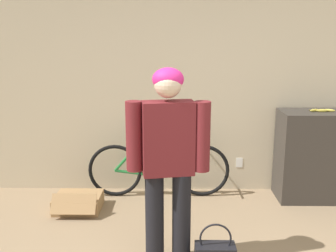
# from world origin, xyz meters

# --- Properties ---
(wall_back) EXTENTS (8.00, 0.07, 2.60)m
(wall_back) POSITION_xyz_m (0.00, 2.62, 1.30)
(wall_back) COLOR beige
(wall_back) RESTS_ON ground_plane
(side_shelf) EXTENTS (0.95, 0.47, 1.04)m
(side_shelf) POSITION_xyz_m (1.43, 2.33, 0.52)
(side_shelf) COLOR #38332D
(side_shelf) RESTS_ON ground_plane
(person) EXTENTS (0.67, 0.26, 1.65)m
(person) POSITION_xyz_m (-0.31, 0.96, 0.95)
(person) COLOR black
(person) RESTS_ON ground_plane
(bicycle) EXTENTS (1.68, 0.46, 0.71)m
(bicycle) POSITION_xyz_m (-0.44, 2.37, 0.34)
(bicycle) COLOR black
(bicycle) RESTS_ON ground_plane
(banana) EXTENTS (0.29, 0.08, 0.03)m
(banana) POSITION_xyz_m (1.40, 2.32, 1.06)
(banana) COLOR #EAD64C
(banana) RESTS_ON side_shelf
(cardboard_box) EXTENTS (0.50, 0.48, 0.25)m
(cardboard_box) POSITION_xyz_m (-1.32, 1.97, 0.08)
(cardboard_box) COLOR #A87F51
(cardboard_box) RESTS_ON ground_plane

